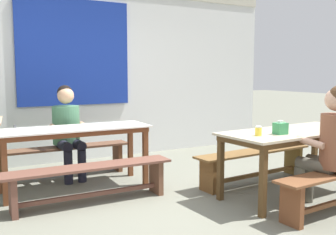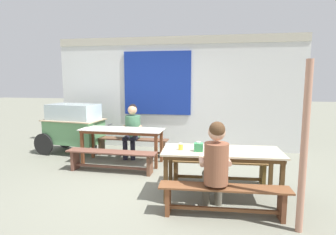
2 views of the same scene
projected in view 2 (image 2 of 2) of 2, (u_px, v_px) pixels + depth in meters
ground_plane at (153, 184)px, 4.92m from camera, size 40.00×40.00×0.00m
backdrop_wall at (176, 91)px, 7.37m from camera, size 6.44×0.23×2.93m
dining_table_far at (122, 133)px, 6.11m from camera, size 1.82×0.65×0.76m
dining_table_near at (221, 155)px, 4.29m from camera, size 1.84×0.86×0.76m
bench_far_back at (131, 144)px, 6.76m from camera, size 1.79×0.33×0.42m
bench_far_front at (111, 157)px, 5.57m from camera, size 1.83×0.36×0.42m
bench_near_back at (219, 168)px, 4.95m from camera, size 1.77×0.41×0.42m
bench_near_front at (224, 196)px, 3.75m from camera, size 1.76×0.38×0.42m
food_cart at (73, 125)px, 6.93m from camera, size 1.82×1.03×1.23m
person_near_front at (216, 162)px, 3.76m from camera, size 0.47×0.57×1.30m
person_center_facing at (132, 127)px, 6.63m from camera, size 0.48×0.59×1.25m
tissue_box at (199, 147)px, 4.22m from camera, size 0.13×0.11×0.15m
condiment_jar at (181, 147)px, 4.30m from camera, size 0.07×0.07×0.10m
wooden_support_post at (304, 149)px, 3.27m from camera, size 0.08×0.08×2.07m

